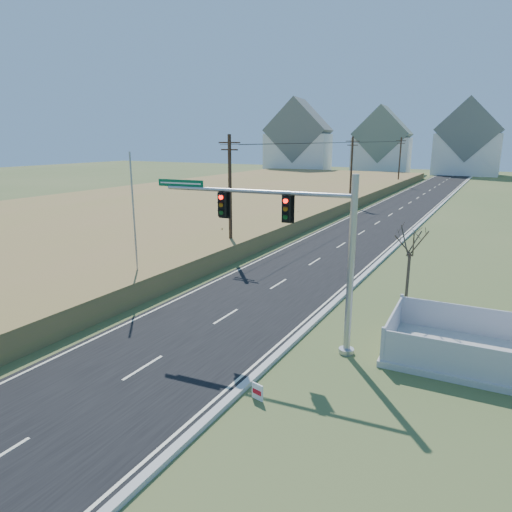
{
  "coord_description": "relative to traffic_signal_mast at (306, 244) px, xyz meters",
  "views": [
    {
      "loc": [
        11.53,
        -13.97,
        8.64
      ],
      "look_at": [
        1.74,
        3.95,
        3.4
      ],
      "focal_mm": 32.0,
      "sensor_mm": 36.0,
      "label": 1
    }
  ],
  "objects": [
    {
      "name": "utility_pole_near",
      "position": [
        -11.13,
        12.08,
        0.17
      ],
      "size": [
        1.8,
        0.26,
        9.0
      ],
      "color": "#422D1E",
      "rests_on": "ground"
    },
    {
      "name": "condo_nw",
      "position": [
        -42.63,
        97.08,
        3.19
      ],
      "size": [
        17.69,
        13.38,
        19.05
      ],
      "rotation": [
        0.0,
        0.0,
        0.14
      ],
      "color": "silver",
      "rests_on": "ground"
    },
    {
      "name": "condo_n",
      "position": [
        -2.63,
        109.08,
        3.1
      ],
      "size": [
        15.27,
        10.2,
        18.54
      ],
      "color": "silver",
      "rests_on": "ground"
    },
    {
      "name": "traffic_signal_mast",
      "position": [
        0.0,
        0.0,
        0.0
      ],
      "size": [
        9.23,
        1.12,
        7.37
      ],
      "rotation": [
        0.0,
        0.0,
        0.09
      ],
      "color": "#9EA0A5",
      "rests_on": "ground"
    },
    {
      "name": "bare_tree",
      "position": [
        3.15,
        5.72,
        -0.59
      ],
      "size": [
        1.83,
        1.83,
        4.86
      ],
      "color": "#4C3F33",
      "rests_on": "ground"
    },
    {
      "name": "fence_enclosure",
      "position": [
        6.54,
        1.99,
        -4.21
      ],
      "size": [
        6.9,
        4.85,
        1.54
      ],
      "rotation": [
        0.0,
        0.0,
        0.04
      ],
      "color": "#B7B5AD",
      "rests_on": "ground"
    },
    {
      "name": "reed_marsh",
      "position": [
        -28.63,
        37.08,
        -3.86
      ],
      "size": [
        38.0,
        110.0,
        1.3
      ],
      "primitive_type": "cube",
      "color": "olive",
      "rests_on": "ground"
    },
    {
      "name": "condo_nnw",
      "position": [
        -22.63,
        105.08,
        2.43
      ],
      "size": [
        14.93,
        11.17,
        17.03
      ],
      "rotation": [
        0.0,
        0.0,
        0.07
      ],
      "color": "silver",
      "rests_on": "ground"
    },
    {
      "name": "road",
      "position": [
        -4.63,
        47.08,
        -4.48
      ],
      "size": [
        8.0,
        180.0,
        0.06
      ],
      "primitive_type": "cube",
      "color": "black",
      "rests_on": "ground"
    },
    {
      "name": "curb",
      "position": [
        -0.48,
        47.08,
        -4.42
      ],
      "size": [
        0.3,
        180.0,
        0.18
      ],
      "primitive_type": "cube",
      "color": "#B2AFA8",
      "rests_on": "ground"
    },
    {
      "name": "flagpole",
      "position": [
        -11.29,
        2.08,
        -1.32
      ],
      "size": [
        0.36,
        0.36,
        8.0
      ],
      "color": "#B7B5AD",
      "rests_on": "ground"
    },
    {
      "name": "open_sign",
      "position": [
        0.3,
        -4.7,
        -4.2
      ],
      "size": [
        0.47,
        0.16,
        0.59
      ],
      "rotation": [
        0.0,
        0.0,
        -0.24
      ],
      "color": "white",
      "rests_on": "ground"
    },
    {
      "name": "utility_pole_mid",
      "position": [
        -11.13,
        42.08,
        0.17
      ],
      "size": [
        1.8,
        0.26,
        9.0
      ],
      "color": "#422D1E",
      "rests_on": "ground"
    },
    {
      "name": "ground",
      "position": [
        -4.63,
        -2.92,
        -4.51
      ],
      "size": [
        260.0,
        260.0,
        0.0
      ],
      "primitive_type": "plane",
      "color": "#455A2C",
      "rests_on": "ground"
    },
    {
      "name": "utility_pole_far",
      "position": [
        -11.13,
        72.08,
        0.17
      ],
      "size": [
        1.8,
        0.26,
        9.0
      ],
      "color": "#422D1E",
      "rests_on": "ground"
    }
  ]
}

